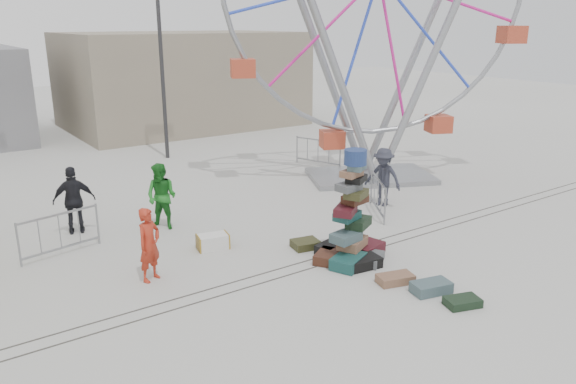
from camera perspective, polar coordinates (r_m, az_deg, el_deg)
ground at (r=12.18m, az=-0.74°, el=-10.16°), size 90.00×90.00×0.00m
track_line_near at (r=12.63m, az=-2.29°, el=-9.12°), size 40.00×0.04×0.01m
track_line_far at (r=12.94m, az=-3.26°, el=-8.47°), size 40.00×0.04×0.01m
building_right at (r=31.94m, az=-10.73°, el=11.18°), size 12.00×8.00×5.00m
lamp_post_right at (r=23.84m, az=-12.59°, el=13.99°), size 1.41×0.25×8.00m
suitcase_tower at (r=13.63m, az=6.39°, el=-3.74°), size 2.06×1.79×2.72m
ferris_wheel at (r=20.17m, az=9.11°, el=18.34°), size 9.78×4.66×12.41m
steamer_trunk at (r=14.44m, az=-7.65°, el=-5.02°), size 0.87×0.61×0.37m
row_case_0 at (r=14.40m, az=1.79°, el=-5.31°), size 0.77×0.67×0.20m
row_case_1 at (r=13.91m, az=5.45°, el=-6.18°), size 0.80×0.70×0.21m
row_case_2 at (r=13.40m, az=7.54°, el=-7.07°), size 0.91×0.65×0.26m
row_case_3 at (r=12.77m, az=10.85°, el=-8.65°), size 0.89×0.64×0.20m
row_case_4 at (r=12.50m, az=14.34°, el=-9.36°), size 0.93×0.65×0.24m
row_case_5 at (r=12.15m, az=17.30°, el=-10.62°), size 0.81×0.63×0.17m
barricade_dummy_c at (r=14.90m, az=-22.15°, el=-3.96°), size 1.98×0.51×1.10m
barricade_wheel_front at (r=16.98m, az=9.11°, el=-0.40°), size 1.14×1.75×1.10m
barricade_wheel_back at (r=22.44m, az=3.06°, el=4.05°), size 0.81×1.90×1.10m
pedestrian_red at (r=12.77m, az=-13.91°, el=-5.21°), size 0.73×0.63×1.69m
pedestrian_green at (r=15.83m, az=-12.72°, el=-0.46°), size 1.10×1.14×1.85m
pedestrian_black at (r=16.17m, az=-20.90°, el=-0.79°), size 1.17×0.71×1.87m
pedestrian_grey at (r=17.65m, az=9.63°, el=1.50°), size 1.07×1.35×1.84m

